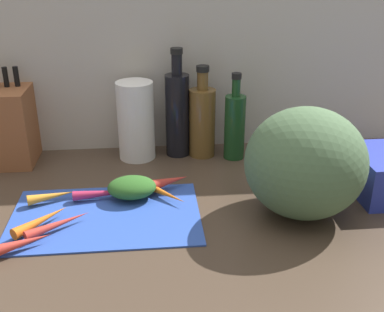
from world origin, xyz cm
name	(u,v)px	position (x,y,z in cm)	size (l,w,h in cm)	color
ground_plane	(149,212)	(0.00, 0.00, -1.50)	(170.00, 80.00, 3.00)	#47382B
wall_back	(143,49)	(0.00, 38.50, 30.00)	(170.00, 3.00, 60.00)	#BCB7AD
cutting_board	(106,215)	(-9.93, -3.83, 0.40)	(43.10, 27.76, 0.80)	#2D51B7
carrot_0	(51,196)	(-23.25, 3.62, 2.06)	(2.52, 2.52, 11.08)	orange
carrot_1	(166,182)	(4.38, 7.37, 2.56)	(3.51, 3.51, 12.69)	red
carrot_2	(41,220)	(-23.53, -7.40, 2.10)	(2.59, 2.59, 13.99)	orange
carrot_3	(23,243)	(-25.53, -15.72, 2.04)	(2.48, 2.48, 11.19)	red
carrot_4	(165,193)	(4.01, 2.68, 1.83)	(2.06, 2.06, 12.77)	orange
carrot_5	(108,193)	(-9.88, 4.02, 1.99)	(2.37, 2.37, 16.62)	#B2264C
carrot_6	(58,224)	(-19.61, -9.04, 1.94)	(2.27, 2.27, 14.90)	red
carrot_greens_pile	(132,187)	(-3.98, 3.89, 3.30)	(11.81, 9.08, 4.99)	#2D6023
winter_squash	(305,163)	(35.11, -6.15, 12.66)	(27.21, 26.13, 25.31)	#4C6B47
knife_block	(12,125)	(-37.76, 30.63, 10.84)	(11.84, 16.78, 26.96)	brown
paper_towel_roll	(136,121)	(-2.90, 29.50, 11.31)	(10.48, 10.48, 22.62)	white
bottle_0	(177,113)	(9.10, 30.73, 12.95)	(6.97, 6.97, 31.51)	black
bottle_1	(202,120)	(16.21, 29.39, 10.79)	(7.57, 7.57, 26.75)	brown
bottle_2	(235,125)	(25.26, 26.61, 10.04)	(6.00, 6.00, 25.19)	#19421E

